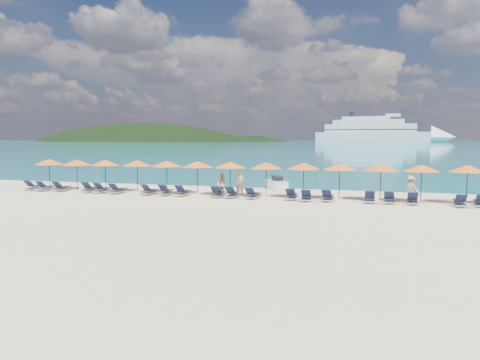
# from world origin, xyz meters

# --- Properties ---
(ground) EXTENTS (1400.00, 1400.00, 0.00)m
(ground) POSITION_xyz_m (0.00, 0.00, 0.00)
(ground) COLOR beige
(sea) EXTENTS (1600.00, 1300.00, 0.01)m
(sea) POSITION_xyz_m (0.00, 660.00, 0.01)
(sea) COLOR #1FA9B2
(sea) RESTS_ON ground
(headland_main) EXTENTS (374.00, 242.00, 126.50)m
(headland_main) POSITION_xyz_m (-300.00, 540.00, -38.00)
(headland_main) COLOR black
(headland_main) RESTS_ON ground
(headland_small) EXTENTS (162.00, 126.00, 85.50)m
(headland_small) POSITION_xyz_m (-150.00, 560.00, -35.00)
(headland_small) COLOR black
(headland_small) RESTS_ON ground
(cruise_ship) EXTENTS (145.82, 39.31, 40.13)m
(cruise_ship) POSITION_xyz_m (12.81, 507.27, 10.44)
(cruise_ship) COLOR silver
(cruise_ship) RESTS_ON ground
(jetski) EXTENTS (2.15, 2.78, 0.94)m
(jetski) POSITION_xyz_m (0.88, 9.63, 0.39)
(jetski) COLOR silver
(jetski) RESTS_ON ground
(beachgoer_a) EXTENTS (0.70, 0.61, 1.62)m
(beachgoer_a) POSITION_xyz_m (-0.59, 5.00, 0.81)
(beachgoer_a) COLOR tan
(beachgoer_a) RESTS_ON ground
(beachgoer_b) EXTENTS (0.79, 0.54, 1.49)m
(beachgoer_b) POSITION_xyz_m (-1.62, 4.29, 0.75)
(beachgoer_b) COLOR tan
(beachgoer_b) RESTS_ON ground
(beachgoer_c) EXTENTS (1.16, 1.02, 1.65)m
(beachgoer_c) POSITION_xyz_m (9.97, 4.12, 0.83)
(beachgoer_c) COLOR tan
(beachgoer_c) RESTS_ON ground
(umbrella_0) EXTENTS (2.10, 2.10, 2.28)m
(umbrella_0) POSITION_xyz_m (-15.32, 4.81, 2.02)
(umbrella_0) COLOR black
(umbrella_0) RESTS_ON ground
(umbrella_1) EXTENTS (2.10, 2.10, 2.28)m
(umbrella_1) POSITION_xyz_m (-12.89, 4.73, 2.02)
(umbrella_1) COLOR black
(umbrella_1) RESTS_ON ground
(umbrella_2) EXTENTS (2.10, 2.10, 2.28)m
(umbrella_2) POSITION_xyz_m (-10.64, 4.90, 2.02)
(umbrella_2) COLOR black
(umbrella_2) RESTS_ON ground
(umbrella_3) EXTENTS (2.10, 2.10, 2.28)m
(umbrella_3) POSITION_xyz_m (-8.13, 4.99, 2.02)
(umbrella_3) COLOR black
(umbrella_3) RESTS_ON ground
(umbrella_4) EXTENTS (2.10, 2.10, 2.28)m
(umbrella_4) POSITION_xyz_m (-5.85, 4.97, 2.02)
(umbrella_4) COLOR black
(umbrella_4) RESTS_ON ground
(umbrella_5) EXTENTS (2.10, 2.10, 2.28)m
(umbrella_5) POSITION_xyz_m (-3.52, 4.83, 2.02)
(umbrella_5) COLOR black
(umbrella_5) RESTS_ON ground
(umbrella_6) EXTENTS (2.10, 2.10, 2.28)m
(umbrella_6) POSITION_xyz_m (-1.22, 4.83, 2.02)
(umbrella_6) COLOR black
(umbrella_6) RESTS_ON ground
(umbrella_7) EXTENTS (2.10, 2.10, 2.28)m
(umbrella_7) POSITION_xyz_m (1.23, 4.75, 2.02)
(umbrella_7) COLOR black
(umbrella_7) RESTS_ON ground
(umbrella_8) EXTENTS (2.10, 2.10, 2.28)m
(umbrella_8) POSITION_xyz_m (3.61, 4.85, 2.02)
(umbrella_8) COLOR black
(umbrella_8) RESTS_ON ground
(umbrella_9) EXTENTS (2.10, 2.10, 2.28)m
(umbrella_9) POSITION_xyz_m (5.83, 4.89, 2.02)
(umbrella_9) COLOR black
(umbrella_9) RESTS_ON ground
(umbrella_10) EXTENTS (2.10, 2.10, 2.28)m
(umbrella_10) POSITION_xyz_m (8.26, 4.85, 2.02)
(umbrella_10) COLOR black
(umbrella_10) RESTS_ON ground
(umbrella_11) EXTENTS (2.10, 2.10, 2.28)m
(umbrella_11) POSITION_xyz_m (10.54, 4.75, 2.02)
(umbrella_11) COLOR black
(umbrella_11) RESTS_ON ground
(umbrella_12) EXTENTS (2.10, 2.10, 2.28)m
(umbrella_12) POSITION_xyz_m (13.03, 4.99, 2.02)
(umbrella_12) COLOR black
(umbrella_12) RESTS_ON ground
(lounger_0) EXTENTS (0.74, 1.74, 0.66)m
(lounger_0) POSITION_xyz_m (-15.92, 3.79, 0.24)
(lounger_0) COLOR silver
(lounger_0) RESTS_ON ground
(lounger_1) EXTENTS (0.64, 1.71, 0.66)m
(lounger_1) POSITION_xyz_m (-14.70, 3.59, 0.24)
(lounger_1) COLOR silver
(lounger_1) RESTS_ON ground
(lounger_2) EXTENTS (0.74, 1.74, 0.66)m
(lounger_2) POSITION_xyz_m (-13.43, 3.67, 0.24)
(lounger_2) COLOR silver
(lounger_2) RESTS_ON ground
(lounger_3) EXTENTS (0.75, 1.74, 0.66)m
(lounger_3) POSITION_xyz_m (-11.14, 3.77, 0.24)
(lounger_3) COLOR silver
(lounger_3) RESTS_ON ground
(lounger_4) EXTENTS (0.64, 1.71, 0.66)m
(lounger_4) POSITION_xyz_m (-10.09, 3.68, 0.24)
(lounger_4) COLOR silver
(lounger_4) RESTS_ON ground
(lounger_5) EXTENTS (0.70, 1.73, 0.66)m
(lounger_5) POSITION_xyz_m (-8.85, 3.59, 0.24)
(lounger_5) COLOR silver
(lounger_5) RESTS_ON ground
(lounger_6) EXTENTS (0.73, 1.74, 0.66)m
(lounger_6) POSITION_xyz_m (-6.47, 3.64, 0.24)
(lounger_6) COLOR silver
(lounger_6) RESTS_ON ground
(lounger_7) EXTENTS (0.73, 1.74, 0.66)m
(lounger_7) POSITION_xyz_m (-5.31, 3.72, 0.24)
(lounger_7) COLOR silver
(lounger_7) RESTS_ON ground
(lounger_8) EXTENTS (0.65, 1.71, 0.66)m
(lounger_8) POSITION_xyz_m (-4.10, 3.69, 0.24)
(lounger_8) COLOR silver
(lounger_8) RESTS_ON ground
(lounger_9) EXTENTS (0.71, 1.73, 0.66)m
(lounger_9) POSITION_xyz_m (-1.68, 3.72, 0.24)
(lounger_9) COLOR silver
(lounger_9) RESTS_ON ground
(lounger_10) EXTENTS (0.63, 1.70, 0.66)m
(lounger_10) POSITION_xyz_m (-0.70, 3.73, 0.24)
(lounger_10) COLOR silver
(lounger_10) RESTS_ON ground
(lounger_11) EXTENTS (0.76, 1.75, 0.66)m
(lounger_11) POSITION_xyz_m (0.66, 3.59, 0.24)
(lounger_11) COLOR silver
(lounger_11) RESTS_ON ground
(lounger_12) EXTENTS (0.69, 1.72, 0.66)m
(lounger_12) POSITION_xyz_m (3.06, 3.80, 0.24)
(lounger_12) COLOR silver
(lounger_12) RESTS_ON ground
(lounger_13) EXTENTS (0.77, 1.75, 0.66)m
(lounger_13) POSITION_xyz_m (4.02, 3.47, 0.24)
(lounger_13) COLOR silver
(lounger_13) RESTS_ON ground
(lounger_14) EXTENTS (0.65, 1.71, 0.66)m
(lounger_14) POSITION_xyz_m (5.26, 3.67, 0.24)
(lounger_14) COLOR silver
(lounger_14) RESTS_ON ground
(lounger_15) EXTENTS (0.67, 1.72, 0.66)m
(lounger_15) POSITION_xyz_m (7.67, 3.81, 0.24)
(lounger_15) COLOR silver
(lounger_15) RESTS_ON ground
(lounger_16) EXTENTS (0.72, 1.73, 0.66)m
(lounger_16) POSITION_xyz_m (8.77, 3.79, 0.24)
(lounger_16) COLOR silver
(lounger_16) RESTS_ON ground
(lounger_17) EXTENTS (0.68, 1.72, 0.66)m
(lounger_17) POSITION_xyz_m (10.02, 3.77, 0.24)
(lounger_17) COLOR silver
(lounger_17) RESTS_ON ground
(lounger_18) EXTENTS (0.62, 1.70, 0.66)m
(lounger_18) POSITION_xyz_m (12.45, 3.56, 0.24)
(lounger_18) COLOR silver
(lounger_18) RESTS_ON ground
(lounger_19) EXTENTS (0.73, 1.74, 0.66)m
(lounger_19) POSITION_xyz_m (13.52, 3.77, 0.24)
(lounger_19) COLOR silver
(lounger_19) RESTS_ON ground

